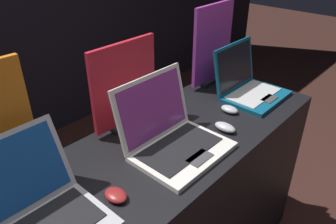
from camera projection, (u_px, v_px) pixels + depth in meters
The scene contains 9 objects.
display_counter at pixel (167, 220), 1.65m from camera, with size 1.70×0.59×0.95m.
laptop_front at pixel (34, 211), 0.99m from camera, with size 0.36×0.37×0.26m.
mouse_front at pixel (116, 195), 1.12m from camera, with size 0.07×0.09×0.03m.
laptop_middle at pixel (171, 134), 1.35m from camera, with size 0.39×0.35×0.29m.
mouse_middle at pixel (225, 127), 1.49m from camera, with size 0.06×0.10×0.04m.
promo_stand_middle at pixel (125, 88), 1.45m from camera, with size 0.36×0.07×0.40m.
laptop_back at pixel (248, 84), 1.78m from camera, with size 0.35×0.31×0.27m.
mouse_back at pixel (229, 109), 1.63m from camera, with size 0.06×0.09×0.03m.
promo_stand_back at pixel (213, 47), 1.84m from camera, with size 0.33×0.07×0.46m.
Camera 1 is at (-0.86, -0.48, 1.77)m, focal length 35.00 mm.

